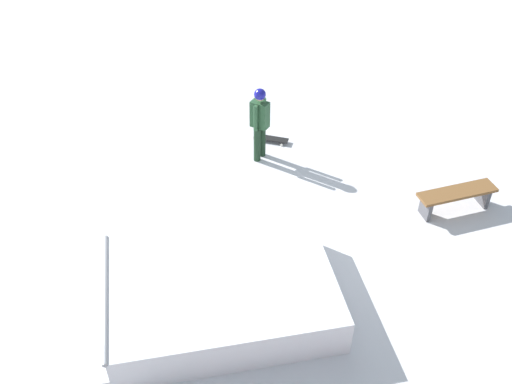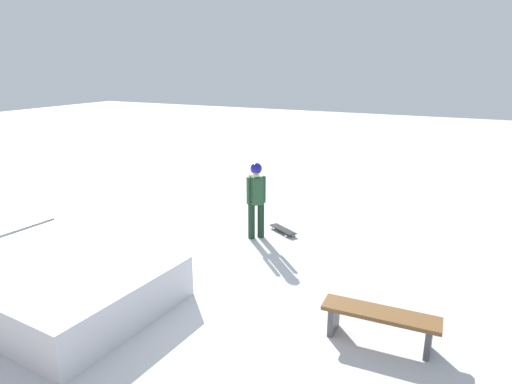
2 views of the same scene
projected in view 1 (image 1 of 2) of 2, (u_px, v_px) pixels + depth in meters
name	position (u px, v px, depth m)	size (l,w,h in m)	color
ground_plane	(263.00, 259.00, 10.47)	(60.00, 60.00, 0.00)	silver
skate_ramp	(192.00, 298.00, 9.35)	(5.56, 2.94, 0.74)	silver
skater	(260.00, 119.00, 12.26)	(0.42, 0.43, 1.73)	black
skateboard	(271.00, 139.00, 13.34)	(0.79, 0.58, 0.09)	black
park_bench	(456.00, 196.00, 11.29)	(1.62, 0.47, 0.48)	brown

